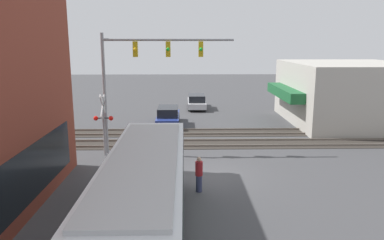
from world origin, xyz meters
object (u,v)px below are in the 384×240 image
at_px(city_bus, 144,197).
at_px(parked_car_blue, 168,117).
at_px(crossing_signal, 104,118).
at_px(parked_car_silver, 197,102).
at_px(pedestrian_near_bus, 199,174).

bearing_deg(city_bus, parked_car_blue, 0.00).
relative_size(city_bus, crossing_signal, 2.96).
xyz_separation_m(crossing_signal, parked_car_silver, (15.96, -6.08, -1.61)).
xyz_separation_m(city_bus, parked_car_silver, (26.28, -2.60, -1.05)).
xyz_separation_m(city_bus, parked_car_blue, (18.59, 0.00, -1.02)).
xyz_separation_m(parked_car_blue, parked_car_silver, (7.69, -2.60, -0.03)).
xyz_separation_m(city_bus, crossing_signal, (10.32, 3.48, 0.56)).
xyz_separation_m(crossing_signal, parked_car_blue, (8.26, -3.48, -1.58)).
distance_m(city_bus, parked_car_silver, 26.43).
bearing_deg(parked_car_blue, crossing_signal, 157.14).
bearing_deg(parked_car_silver, pedestrian_near_bus, 178.38).
relative_size(parked_car_blue, parked_car_silver, 1.02).
relative_size(crossing_signal, parked_car_silver, 0.79).
distance_m(city_bus, pedestrian_near_bus, 5.09).
bearing_deg(pedestrian_near_bus, city_bus, 156.61).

